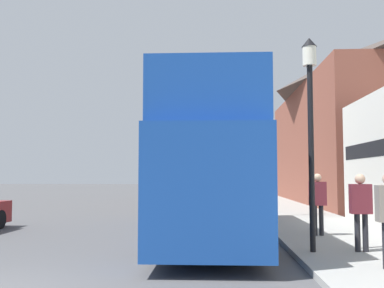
{
  "coord_description": "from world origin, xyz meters",
  "views": [
    {
      "loc": [
        4.06,
        -6.73,
        1.88
      ],
      "look_at": [
        3.31,
        8.22,
        2.94
      ],
      "focal_mm": 42.0,
      "sensor_mm": 36.0,
      "label": 1
    }
  ],
  "objects_px": {
    "pedestrian_third": "(318,198)",
    "lamp_post_second": "(270,142)",
    "parked_car_ahead_of_bus": "(229,199)",
    "pedestrian_second": "(361,205)",
    "tour_bus": "(210,176)",
    "lamp_post_nearest": "(310,104)"
  },
  "relations": [
    {
      "from": "tour_bus",
      "to": "lamp_post_second",
      "type": "distance_m",
      "value": 6.52
    },
    {
      "from": "tour_bus",
      "to": "lamp_post_nearest",
      "type": "xyz_separation_m",
      "value": [
        2.38,
        -3.39,
        1.68
      ]
    },
    {
      "from": "parked_car_ahead_of_bus",
      "to": "lamp_post_nearest",
      "type": "bearing_deg",
      "value": -81.53
    },
    {
      "from": "pedestrian_second",
      "to": "lamp_post_second",
      "type": "relative_size",
      "value": 0.38
    },
    {
      "from": "tour_bus",
      "to": "pedestrian_third",
      "type": "relative_size",
      "value": 6.26
    },
    {
      "from": "pedestrian_second",
      "to": "pedestrian_third",
      "type": "bearing_deg",
      "value": 97.11
    },
    {
      "from": "parked_car_ahead_of_bus",
      "to": "pedestrian_second",
      "type": "relative_size",
      "value": 2.52
    },
    {
      "from": "parked_car_ahead_of_bus",
      "to": "lamp_post_nearest",
      "type": "xyz_separation_m",
      "value": [
        1.52,
        -12.71,
        2.9
      ]
    },
    {
      "from": "tour_bus",
      "to": "pedestrian_second",
      "type": "bearing_deg",
      "value": -43.58
    },
    {
      "from": "lamp_post_nearest",
      "to": "lamp_post_second",
      "type": "bearing_deg",
      "value": 88.94
    },
    {
      "from": "tour_bus",
      "to": "lamp_post_second",
      "type": "xyz_separation_m",
      "value": [
        2.55,
        5.81,
        1.48
      ]
    },
    {
      "from": "pedestrian_third",
      "to": "lamp_post_second",
      "type": "distance_m",
      "value": 6.73
    },
    {
      "from": "pedestrian_second",
      "to": "lamp_post_second",
      "type": "xyz_separation_m",
      "value": [
        -0.95,
        9.13,
        2.15
      ]
    },
    {
      "from": "pedestrian_third",
      "to": "parked_car_ahead_of_bus",
      "type": "bearing_deg",
      "value": 103.11
    },
    {
      "from": "tour_bus",
      "to": "lamp_post_nearest",
      "type": "bearing_deg",
      "value": -54.99
    },
    {
      "from": "parked_car_ahead_of_bus",
      "to": "pedestrian_third",
      "type": "distance_m",
      "value": 10.14
    },
    {
      "from": "tour_bus",
      "to": "lamp_post_nearest",
      "type": "height_order",
      "value": "lamp_post_nearest"
    },
    {
      "from": "tour_bus",
      "to": "pedestrian_third",
      "type": "bearing_deg",
      "value": -9.7
    },
    {
      "from": "lamp_post_nearest",
      "to": "pedestrian_third",
      "type": "bearing_deg",
      "value": 74.84
    },
    {
      "from": "parked_car_ahead_of_bus",
      "to": "pedestrian_second",
      "type": "bearing_deg",
      "value": -76.56
    },
    {
      "from": "parked_car_ahead_of_bus",
      "to": "lamp_post_second",
      "type": "bearing_deg",
      "value": -62.63
    },
    {
      "from": "lamp_post_nearest",
      "to": "lamp_post_second",
      "type": "relative_size",
      "value": 1.07
    }
  ]
}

